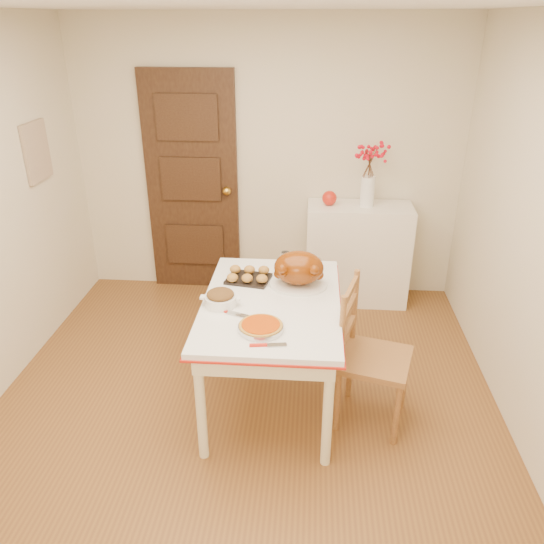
# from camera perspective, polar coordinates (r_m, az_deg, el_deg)

# --- Properties ---
(floor) EXTENTS (3.50, 4.00, 0.00)m
(floor) POSITION_cam_1_polar(r_m,az_deg,el_deg) (3.72, -3.14, -15.41)
(floor) COLOR brown
(floor) RESTS_ON ground
(ceiling) EXTENTS (3.50, 4.00, 0.00)m
(ceiling) POSITION_cam_1_polar(r_m,az_deg,el_deg) (2.82, -4.48, 26.74)
(ceiling) COLOR white
(ceiling) RESTS_ON ground
(wall_back) EXTENTS (3.50, 0.00, 2.50)m
(wall_back) POSITION_cam_1_polar(r_m,az_deg,el_deg) (4.95, -0.51, 11.63)
(wall_back) COLOR beige
(wall_back) RESTS_ON ground
(door_back) EXTENTS (0.85, 0.06, 2.06)m
(door_back) POSITION_cam_1_polar(r_m,az_deg,el_deg) (5.08, -8.52, 9.16)
(door_back) COLOR black
(door_back) RESTS_ON ground
(photo_board) EXTENTS (0.03, 0.35, 0.45)m
(photo_board) POSITION_cam_1_polar(r_m,az_deg,el_deg) (4.62, -23.85, 11.70)
(photo_board) COLOR tan
(photo_board) RESTS_ON ground
(sideboard) EXTENTS (0.93, 0.41, 0.93)m
(sideboard) POSITION_cam_1_polar(r_m,az_deg,el_deg) (4.99, 9.07, 1.92)
(sideboard) COLOR white
(sideboard) RESTS_ON floor
(kitchen_table) EXTENTS (0.90, 1.32, 0.79)m
(kitchen_table) POSITION_cam_1_polar(r_m,az_deg,el_deg) (3.65, -0.06, -8.50)
(kitchen_table) COLOR white
(kitchen_table) RESTS_ON floor
(chair_oak) EXTENTS (0.54, 0.54, 0.99)m
(chair_oak) POSITION_cam_1_polar(r_m,az_deg,el_deg) (3.49, 10.96, -8.85)
(chair_oak) COLOR #A46B2E
(chair_oak) RESTS_ON floor
(berry_vase) EXTENTS (0.28, 0.28, 0.55)m
(berry_vase) POSITION_cam_1_polar(r_m,az_deg,el_deg) (4.75, 10.28, 10.11)
(berry_vase) COLOR white
(berry_vase) RESTS_ON sideboard
(apple) EXTENTS (0.13, 0.13, 0.13)m
(apple) POSITION_cam_1_polar(r_m,az_deg,el_deg) (4.79, 6.15, 7.86)
(apple) COLOR red
(apple) RESTS_ON sideboard
(turkey_platter) EXTENTS (0.48, 0.44, 0.25)m
(turkey_platter) POSITION_cam_1_polar(r_m,az_deg,el_deg) (3.58, 2.88, 0.26)
(turkey_platter) COLOR #732906
(turkey_platter) RESTS_ON kitchen_table
(pumpkin_pie) EXTENTS (0.31, 0.31, 0.06)m
(pumpkin_pie) POSITION_cam_1_polar(r_m,az_deg,el_deg) (3.12, -1.21, -5.80)
(pumpkin_pie) COLOR #B03701
(pumpkin_pie) RESTS_ON kitchen_table
(stuffing_dish) EXTENTS (0.29, 0.25, 0.10)m
(stuffing_dish) POSITION_cam_1_polar(r_m,az_deg,el_deg) (3.39, -5.52, -2.78)
(stuffing_dish) COLOR brown
(stuffing_dish) RESTS_ON kitchen_table
(rolls_tray) EXTENTS (0.33, 0.28, 0.08)m
(rolls_tray) POSITION_cam_1_polar(r_m,az_deg,el_deg) (3.70, -2.54, -0.32)
(rolls_tray) COLOR #9E6529
(rolls_tray) RESTS_ON kitchen_table
(pie_server) EXTENTS (0.21, 0.09, 0.01)m
(pie_server) POSITION_cam_1_polar(r_m,az_deg,el_deg) (2.99, -0.42, -7.79)
(pie_server) COLOR silver
(pie_server) RESTS_ON kitchen_table
(carving_knife) EXTENTS (0.28, 0.16, 0.01)m
(carving_knife) POSITION_cam_1_polar(r_m,az_deg,el_deg) (3.30, -4.23, -4.38)
(carving_knife) COLOR silver
(carving_knife) RESTS_ON kitchen_table
(drinking_glass) EXTENTS (0.07, 0.07, 0.11)m
(drinking_glass) POSITION_cam_1_polar(r_m,az_deg,el_deg) (3.91, 1.43, 1.40)
(drinking_glass) COLOR white
(drinking_glass) RESTS_ON kitchen_table
(shaker_pair) EXTENTS (0.09, 0.04, 0.09)m
(shaker_pair) POSITION_cam_1_polar(r_m,az_deg,el_deg) (3.85, 4.57, 0.85)
(shaker_pair) COLOR white
(shaker_pair) RESTS_ON kitchen_table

